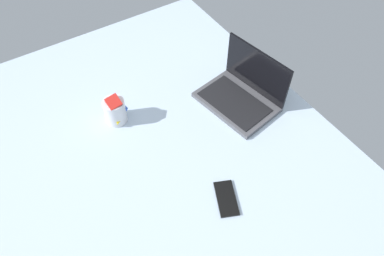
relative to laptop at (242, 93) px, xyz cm
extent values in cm
cube|color=silver|center=(8.44, -46.19, -13.41)|extent=(180.00, 140.00, 18.00)
cube|color=#4C4C51|center=(0.53, -3.00, -3.41)|extent=(36.50, 28.39, 2.00)
cube|color=black|center=(0.79, -4.47, -2.21)|extent=(31.51, 21.78, 0.40)
cube|color=black|center=(-1.38, 7.84, 8.09)|extent=(32.67, 6.72, 21.00)
cylinder|color=silver|center=(-19.09, -50.96, 1.09)|extent=(9.00, 9.00, 11.00)
cube|color=yellow|center=(-17.82, -51.62, -0.90)|extent=(7.56, 6.45, 5.42)
cube|color=blue|center=(-18.26, -48.97, 1.71)|extent=(4.99, 6.09, 5.61)
cube|color=red|center=(-20.00, -51.51, 4.32)|extent=(7.40, 6.83, 5.78)
cube|color=red|center=(-18.30, -50.91, 6.94)|extent=(6.38, 6.08, 6.16)
cube|color=black|center=(35.78, -33.78, -4.01)|extent=(15.55, 11.83, 0.80)
camera|label=1|loc=(80.54, -76.78, 113.06)|focal=33.87mm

